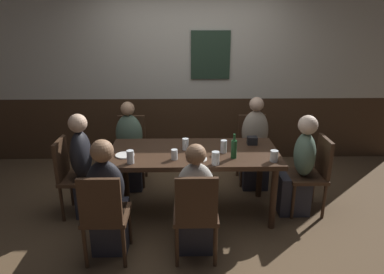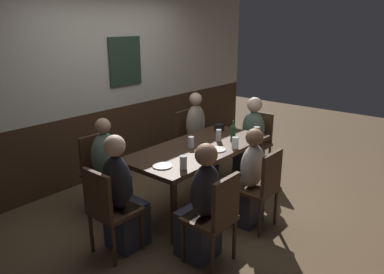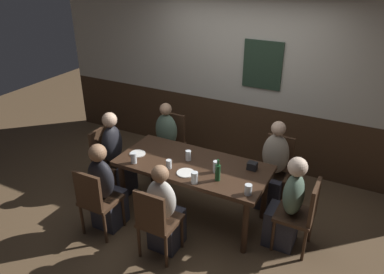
{
  "view_description": "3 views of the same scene",
  "coord_description": "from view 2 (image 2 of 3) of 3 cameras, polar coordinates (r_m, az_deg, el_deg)",
  "views": [
    {
      "loc": [
        -0.09,
        -3.54,
        2.14
      ],
      "look_at": [
        -0.02,
        0.05,
        0.89
      ],
      "focal_mm": 32.92,
      "sensor_mm": 36.0,
      "label": 1
    },
    {
      "loc": [
        -3.15,
        -2.53,
        2.12
      ],
      "look_at": [
        -0.22,
        -0.07,
        0.92
      ],
      "focal_mm": 34.31,
      "sensor_mm": 36.0,
      "label": 2
    },
    {
      "loc": [
        1.78,
        -3.43,
        3.01
      ],
      "look_at": [
        0.0,
        -0.02,
        1.11
      ],
      "focal_mm": 34.99,
      "sensor_mm": 36.0,
      "label": 3
    }
  ],
  "objects": [
    {
      "name": "tumbler_short",
      "position": [
        4.47,
        4.15,
        0.17
      ],
      "size": [
        0.07,
        0.07,
        0.14
      ],
      "color": "silver",
      "rests_on": "dining_table"
    },
    {
      "name": "chair_head_west",
      "position": [
        3.51,
        -12.86,
        -10.62
      ],
      "size": [
        0.4,
        0.4,
        0.88
      ],
      "color": "#422B1C",
      "rests_on": "ground_plane"
    },
    {
      "name": "plate_white_small",
      "position": [
        3.69,
        -4.61,
        -4.52
      ],
      "size": [
        0.2,
        0.2,
        0.01
      ],
      "primitive_type": "cylinder",
      "color": "white",
      "rests_on": "dining_table"
    },
    {
      "name": "person_right_far",
      "position": [
        5.35,
        0.93,
        -0.34
      ],
      "size": [
        0.34,
        0.37,
        1.17
      ],
      "color": "#2D2D38",
      "rests_on": "ground_plane"
    },
    {
      "name": "person_head_west",
      "position": [
        3.6,
        -10.79,
        -9.81
      ],
      "size": [
        0.37,
        0.34,
        1.16
      ],
      "color": "#2D2D38",
      "rests_on": "ground_plane"
    },
    {
      "name": "chair_mid_near",
      "position": [
        3.93,
        10.78,
        -7.36
      ],
      "size": [
        0.4,
        0.4,
        0.88
      ],
      "color": "#422B1C",
      "rests_on": "ground_plane"
    },
    {
      "name": "beer_glass_tall",
      "position": [
        4.73,
        10.01,
        0.82
      ],
      "size": [
        0.08,
        0.08,
        0.11
      ],
      "color": "silver",
      "rests_on": "dining_table"
    },
    {
      "name": "dining_table",
      "position": [
        4.3,
        1.16,
        -2.48
      ],
      "size": [
        1.83,
        0.84,
        0.74
      ],
      "color": "#382316",
      "rests_on": "ground_plane"
    },
    {
      "name": "chair_left_near",
      "position": [
        3.32,
        3.72,
        -11.97
      ],
      "size": [
        0.4,
        0.4,
        0.88
      ],
      "color": "#422B1C",
      "rests_on": "ground_plane"
    },
    {
      "name": "chair_right_far",
      "position": [
        5.44,
        -0.39,
        0.04
      ],
      "size": [
        0.4,
        0.4,
        0.88
      ],
      "color": "#422B1C",
      "rests_on": "ground_plane"
    },
    {
      "name": "ground_plane",
      "position": [
        4.56,
        1.11,
        -10.29
      ],
      "size": [
        12.0,
        12.0,
        0.0
      ],
      "primitive_type": "plane",
      "color": "brown"
    },
    {
      "name": "beer_bottle_green",
      "position": [
        4.45,
        6.4,
        0.59
      ],
      "size": [
        0.06,
        0.06,
        0.26
      ],
      "color": "#194723",
      "rests_on": "dining_table"
    },
    {
      "name": "person_head_east",
      "position": [
        5.27,
        9.15,
        -0.94
      ],
      "size": [
        0.37,
        0.34,
        1.14
      ],
      "color": "#2D2D38",
      "rests_on": "ground_plane"
    },
    {
      "name": "person_left_far",
      "position": [
        4.3,
        -12.78,
        -5.68
      ],
      "size": [
        0.34,
        0.37,
        1.12
      ],
      "color": "#2D2D38",
      "rests_on": "ground_plane"
    },
    {
      "name": "condiment_caddy",
      "position": [
        4.89,
        4.24,
        1.49
      ],
      "size": [
        0.11,
        0.09,
        0.09
      ],
      "primitive_type": "cube",
      "color": "black",
      "rests_on": "dining_table"
    },
    {
      "name": "chair_left_far",
      "position": [
        4.41,
        -14.11,
        -4.75
      ],
      "size": [
        0.4,
        0.4,
        0.88
      ],
      "color": "#422B1C",
      "rests_on": "ground_plane"
    },
    {
      "name": "highball_clear",
      "position": [
        3.61,
        -1.35,
        -4.09
      ],
      "size": [
        0.07,
        0.07,
        0.14
      ],
      "color": "silver",
      "rests_on": "dining_table"
    },
    {
      "name": "wall_back",
      "position": [
        5.3,
        -12.95,
        8.08
      ],
      "size": [
        6.4,
        0.13,
        2.6
      ],
      "color": "#3D2819",
      "rests_on": "ground_plane"
    },
    {
      "name": "person_mid_near",
      "position": [
        4.02,
        8.69,
        -7.3
      ],
      "size": [
        0.34,
        0.37,
        1.09
      ],
      "color": "#2D2D38",
      "rests_on": "ground_plane"
    },
    {
      "name": "beer_glass_half",
      "position": [
        4.21,
        6.72,
        -1.01
      ],
      "size": [
        0.08,
        0.08,
        0.13
      ],
      "color": "silver",
      "rests_on": "dining_table"
    },
    {
      "name": "chair_head_east",
      "position": [
        5.4,
        10.05,
        -0.39
      ],
      "size": [
        0.4,
        0.4,
        0.88
      ],
      "color": "#422B1C",
      "rests_on": "ground_plane"
    },
    {
      "name": "plate_white_large",
      "position": [
        4.16,
        3.88,
        -1.96
      ],
      "size": [
        0.21,
        0.21,
        0.01
      ],
      "primitive_type": "cylinder",
      "color": "white",
      "rests_on": "dining_table"
    },
    {
      "name": "tumbler_water",
      "position": [
        3.98,
        1.78,
        -2.22
      ],
      "size": [
        0.07,
        0.07,
        0.11
      ],
      "color": "silver",
      "rests_on": "dining_table"
    },
    {
      "name": "pint_glass_pale",
      "position": [
        4.22,
        -0.15,
        -0.85
      ],
      "size": [
        0.07,
        0.07,
        0.13
      ],
      "color": "silver",
      "rests_on": "dining_table"
    },
    {
      "name": "person_left_near",
      "position": [
        3.41,
        1.48,
        -11.36
      ],
      "size": [
        0.34,
        0.37,
        1.14
      ],
      "color": "#2D2D38",
      "rests_on": "ground_plane"
    }
  ]
}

